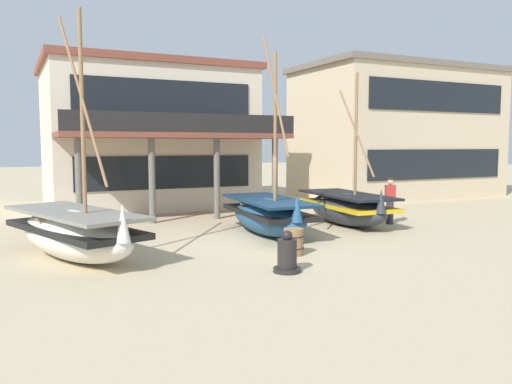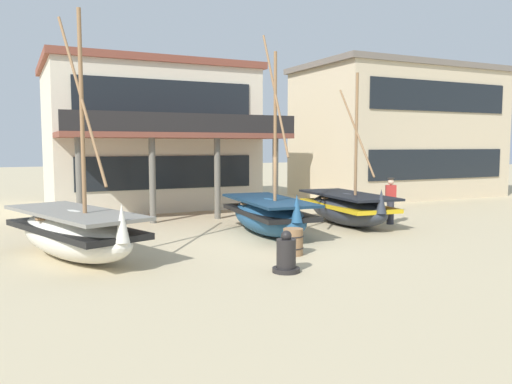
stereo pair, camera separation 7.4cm
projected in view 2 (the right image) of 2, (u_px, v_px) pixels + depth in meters
ground_plane at (271, 242)px, 15.14m from camera, size 120.00×120.00×0.00m
fishing_boat_near_left at (75, 232)px, 12.81m from camera, size 3.16×5.15×6.06m
fishing_boat_centre_large at (268, 214)px, 16.38m from camera, size 2.13×4.65×6.35m
fishing_boat_far_right at (347, 207)px, 18.32m from camera, size 2.20×4.63×5.32m
fisherman_by_hull at (391, 201)px, 18.43m from camera, size 0.42×0.37×1.68m
capstan_winch at (286, 256)px, 11.49m from camera, size 0.63×0.63×0.95m
wooden_barrel at (293, 242)px, 13.28m from camera, size 0.56×0.56×0.70m
harbor_building_main at (147, 136)px, 24.25m from camera, size 9.25×9.98×6.55m
harbor_building_annex at (397, 132)px, 28.83m from camera, size 11.06×6.58×7.15m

